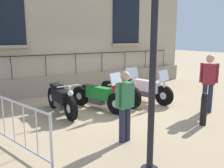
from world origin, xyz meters
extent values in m
plane|color=tan|center=(0.00, 0.00, 0.00)|extent=(60.00, 60.00, 0.00)
cube|color=tan|center=(-2.91, 0.00, 3.10)|extent=(0.60, 11.98, 6.20)
cube|color=gray|center=(-2.53, 0.00, 0.39)|extent=(0.20, 11.98, 0.78)
cube|color=black|center=(-2.59, 2.64, 3.04)|extent=(0.06, 1.47, 2.09)
cube|color=tan|center=(-2.51, 2.64, 1.95)|extent=(0.24, 1.67, 0.10)
cube|color=black|center=(-2.59, -2.64, 3.04)|extent=(0.06, 1.47, 2.09)
cube|color=tan|center=(-2.51, -2.64, 1.95)|extent=(0.24, 1.67, 0.10)
cube|color=black|center=(-2.49, 0.00, 1.60)|extent=(0.03, 10.06, 0.03)
cylinder|color=black|center=(-2.49, -2.52, 1.19)|extent=(0.02, 0.02, 0.83)
cylinder|color=black|center=(-2.49, -1.26, 1.19)|extent=(0.02, 0.02, 0.83)
cylinder|color=black|center=(-2.49, 0.00, 1.19)|extent=(0.02, 0.02, 0.83)
cylinder|color=black|center=(-2.49, 1.26, 1.19)|extent=(0.02, 0.02, 0.83)
cylinder|color=black|center=(-2.49, 2.52, 1.19)|extent=(0.02, 0.02, 0.83)
cylinder|color=black|center=(-2.49, 3.77, 1.19)|extent=(0.02, 0.02, 0.83)
cylinder|color=black|center=(-2.49, 5.03, 1.19)|extent=(0.02, 0.02, 0.83)
cylinder|color=black|center=(0.71, -1.59, 0.34)|extent=(0.68, 0.14, 0.68)
cylinder|color=silver|center=(0.71, -1.59, 0.34)|extent=(0.24, 0.15, 0.24)
cylinder|color=black|center=(-0.73, -1.61, 0.34)|extent=(0.68, 0.14, 0.68)
cylinder|color=silver|center=(-0.73, -1.61, 0.34)|extent=(0.24, 0.15, 0.24)
cube|color=black|center=(0.04, -1.60, 0.56)|extent=(0.93, 0.31, 0.37)
cube|color=#4C4C51|center=(-0.06, -1.60, 0.31)|extent=(0.56, 0.25, 0.24)
cube|color=black|center=(-0.34, -1.60, 0.81)|extent=(0.52, 0.28, 0.10)
cylinder|color=silver|center=(0.66, -1.59, 0.65)|extent=(0.16, 0.06, 0.63)
cylinder|color=silver|center=(0.61, -1.59, 0.96)|extent=(0.04, 0.66, 0.04)
sphere|color=white|center=(0.73, -1.59, 0.78)|extent=(0.16, 0.16, 0.16)
cylinder|color=silver|center=(-0.25, -1.44, 0.19)|extent=(0.83, 0.09, 0.08)
cylinder|color=black|center=(0.94, -0.21, 0.33)|extent=(0.67, 0.36, 0.65)
cylinder|color=silver|center=(0.94, -0.21, 0.33)|extent=(0.27, 0.24, 0.23)
cylinder|color=black|center=(-0.52, -0.72, 0.33)|extent=(0.67, 0.36, 0.65)
cylinder|color=silver|center=(-0.52, -0.72, 0.33)|extent=(0.27, 0.24, 0.23)
cube|color=#1E842D|center=(0.25, -0.45, 0.56)|extent=(0.93, 0.55, 0.38)
cube|color=#4C4C51|center=(0.16, -0.48, 0.29)|extent=(0.57, 0.38, 0.23)
cube|color=black|center=(-0.09, -0.57, 0.71)|extent=(0.55, 0.39, 0.10)
cylinder|color=silver|center=(0.89, -0.23, 0.63)|extent=(0.17, 0.11, 0.61)
cylinder|color=silver|center=(0.84, -0.24, 0.92)|extent=(0.23, 0.57, 0.04)
sphere|color=white|center=(0.96, -0.20, 0.74)|extent=(0.16, 0.16, 0.16)
cylinder|color=silver|center=(-0.05, -0.40, 0.18)|extent=(0.78, 0.34, 0.08)
cube|color=silver|center=(0.90, -0.22, 1.07)|extent=(0.27, 0.50, 0.36)
cylinder|color=black|center=(0.70, 0.55, 0.36)|extent=(0.72, 0.18, 0.72)
cylinder|color=silver|center=(0.70, 0.55, 0.36)|extent=(0.26, 0.16, 0.25)
cylinder|color=black|center=(-0.66, 0.43, 0.36)|extent=(0.72, 0.18, 0.72)
cylinder|color=silver|center=(-0.66, 0.43, 0.36)|extent=(0.26, 0.16, 0.25)
cube|color=red|center=(0.07, 0.49, 0.56)|extent=(0.80, 0.33, 0.33)
cube|color=#4C4C51|center=(-0.03, 0.48, 0.32)|extent=(0.48, 0.25, 0.25)
cube|color=black|center=(-0.25, 0.46, 0.71)|extent=(0.46, 0.27, 0.10)
cylinder|color=silver|center=(0.65, 0.54, 0.68)|extent=(0.16, 0.07, 0.65)
cylinder|color=silver|center=(0.60, 0.54, 1.00)|extent=(0.09, 0.57, 0.04)
sphere|color=white|center=(0.72, 0.55, 0.82)|extent=(0.16, 0.16, 0.16)
cylinder|color=silver|center=(-0.18, 0.61, 0.20)|extent=(0.71, 0.14, 0.08)
cube|color=silver|center=(0.66, 0.54, 1.15)|extent=(0.16, 0.48, 0.36)
cylinder|color=black|center=(1.02, 1.64, 0.34)|extent=(0.69, 0.25, 0.69)
cylinder|color=silver|center=(1.02, 1.64, 0.34)|extent=(0.26, 0.17, 0.24)
cylinder|color=black|center=(-0.49, 1.29, 0.34)|extent=(0.69, 0.25, 0.69)
cylinder|color=silver|center=(-0.49, 1.29, 0.34)|extent=(0.26, 0.17, 0.24)
cube|color=silver|center=(0.32, 1.48, 0.58)|extent=(1.07, 0.50, 0.39)
cube|color=#4C4C51|center=(0.22, 1.45, 0.31)|extent=(0.65, 0.35, 0.24)
cube|color=black|center=(-0.09, 1.38, 0.72)|extent=(0.62, 0.37, 0.10)
cylinder|color=silver|center=(0.97, 1.62, 0.61)|extent=(0.17, 0.09, 0.54)
cylinder|color=silver|center=(0.92, 1.61, 0.88)|extent=(0.17, 0.60, 0.04)
sphere|color=white|center=(1.04, 1.64, 0.70)|extent=(0.16, 0.16, 0.16)
cylinder|color=silver|center=(-0.02, 1.55, 0.19)|extent=(0.93, 0.28, 0.08)
cube|color=silver|center=(0.98, 1.63, 1.03)|extent=(0.23, 0.51, 0.36)
cylinder|color=black|center=(4.07, -1.68, 2.29)|extent=(0.10, 0.10, 4.59)
cylinder|color=#B7B7BF|center=(2.96, -2.88, 0.53)|extent=(0.05, 0.05, 1.05)
cylinder|color=#B7B7BF|center=(1.89, -3.18, 1.02)|extent=(2.14, 0.65, 0.04)
cylinder|color=#B7B7BF|center=(1.89, -3.18, 0.15)|extent=(2.14, 0.65, 0.04)
cylinder|color=#B7B7BF|center=(1.26, -3.37, 0.60)|extent=(0.02, 0.02, 0.87)
cylinder|color=#B7B7BF|center=(1.68, -3.24, 0.60)|extent=(0.02, 0.02, 0.87)
cylinder|color=#B7B7BF|center=(2.11, -3.12, 0.60)|extent=(0.02, 0.02, 0.87)
cylinder|color=#B7B7BF|center=(2.53, -3.00, 0.60)|extent=(0.02, 0.02, 0.87)
cylinder|color=black|center=(2.91, 1.19, 0.38)|extent=(0.17, 0.17, 0.77)
sphere|color=black|center=(2.91, 1.19, 0.80)|extent=(0.15, 0.15, 0.15)
cylinder|color=#23283D|center=(2.20, 2.17, 0.44)|extent=(0.14, 0.14, 0.88)
cylinder|color=#23283D|center=(2.32, 2.27, 0.44)|extent=(0.14, 0.14, 0.88)
cube|color=maroon|center=(2.26, 2.22, 1.19)|extent=(0.42, 0.40, 0.62)
sphere|color=tan|center=(2.26, 2.22, 1.65)|extent=(0.24, 0.24, 0.24)
cylinder|color=maroon|center=(2.09, 2.09, 1.22)|extent=(0.09, 0.09, 0.59)
cylinder|color=maroon|center=(2.43, 2.36, 1.22)|extent=(0.09, 0.09, 0.59)
cylinder|color=#23283D|center=(2.62, -1.20, 0.39)|extent=(0.14, 0.14, 0.78)
cylinder|color=#23283D|center=(2.60, -1.04, 0.39)|extent=(0.14, 0.14, 0.78)
cube|color=#337247|center=(2.61, -1.12, 1.05)|extent=(0.28, 0.39, 0.55)
sphere|color=tan|center=(2.61, -1.12, 1.46)|extent=(0.21, 0.21, 0.21)
cylinder|color=#337247|center=(2.65, -1.33, 1.08)|extent=(0.09, 0.09, 0.52)
cylinder|color=#337247|center=(2.57, -0.90, 1.08)|extent=(0.09, 0.09, 0.52)
camera|label=1|loc=(6.63, -4.01, 2.27)|focal=38.07mm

